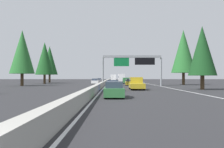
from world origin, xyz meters
The scene contains 19 objects.
ground_plane centered at (60.00, 0.00, 0.00)m, with size 320.00×320.00×0.00m, color #262628.
median_barrier centered at (80.00, 0.30, 0.45)m, with size 180.00×0.56×0.90m, color #9E9B93.
shoulder_stripe_right centered at (70.00, -11.52, 0.01)m, with size 160.00×0.16×0.01m, color silver.
shoulder_stripe_median centered at (70.00, -0.25, 0.01)m, with size 160.00×0.16×0.01m, color silver.
sign_gantry_overhead centered at (52.40, -6.04, 5.14)m, with size 0.50×12.68×6.46m.
sedan_far_left centered at (21.65, -1.97, 0.68)m, with size 4.40×1.80×1.47m.
sedan_mid_center centered at (33.29, -1.81, 0.68)m, with size 4.40×1.80×1.47m.
minivan_distant_b centered at (71.50, -5.62, 0.95)m, with size 5.00×1.95×1.69m.
bus_distant_a centered at (106.65, -5.35, 1.72)m, with size 11.50×2.55×3.10m.
box_truck_far_center centered at (116.37, -2.03, 1.61)m, with size 8.50×2.40×2.95m.
pickup_near_center centered at (36.60, -5.37, 0.91)m, with size 5.60×2.00×1.86m.
sedan_near_right centered at (56.03, -5.58, 0.68)m, with size 4.40×1.80×1.47m.
oncoming_near centered at (67.89, 3.02, 0.68)m, with size 4.40×1.80×1.47m.
oncoming_far centered at (88.73, 3.08, 0.68)m, with size 4.40×1.80×1.47m.
conifer_right_near centered at (36.65, -15.27, 5.82)m, with size 4.22×4.22×9.59m.
conifer_right_mid centered at (59.61, -18.70, 8.01)m, with size 5.80×5.80×13.18m.
conifer_left_near centered at (52.38, 17.40, 7.19)m, with size 5.21×5.21×11.83m.
conifer_left_mid centered at (68.74, 16.98, 7.00)m, with size 5.06×5.06×11.51m.
conifer_left_far centered at (84.38, 19.47, 7.46)m, with size 5.40×5.40×12.27m.
Camera 1 is at (-2.11, -1.88, 1.90)m, focal length 41.42 mm.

